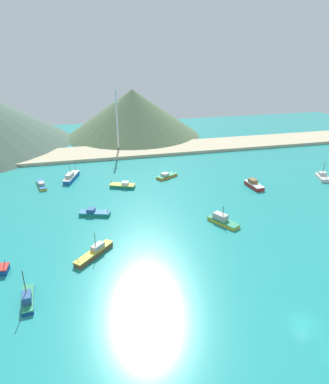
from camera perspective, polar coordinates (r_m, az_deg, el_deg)
The scene contains 14 objects.
ground at distance 85.41m, azimuth 10.58°, elevation -7.07°, with size 260.00×280.00×0.50m.
fishing_boat_0 at distance 114.37m, azimuth 14.68°, elevation 1.22°, with size 3.48×8.11×2.46m.
fishing_boat_3 at distance 118.90m, azimuth 0.34°, elevation 2.72°, with size 8.21×6.27×1.81m.
fishing_boat_6 at distance 118.48m, azimuth -19.85°, elevation 1.19°, with size 4.16×10.14×1.73m.
fishing_boat_7 at distance 94.48m, azimuth -11.65°, elevation -3.42°, with size 8.67×5.18×1.96m.
fishing_boat_8 at distance 129.37m, azimuth 24.88°, elevation 2.30°, with size 5.10×7.53×6.23m.
fishing_boat_9 at distance 120.94m, azimuth -15.32°, elevation 2.43°, with size 5.75×11.08×5.01m.
fishing_boat_11 at distance 68.14m, azimuth -21.88°, elevation -16.20°, with size 2.69×7.82×6.91m.
fishing_boat_12 at distance 111.21m, azimuth -6.97°, elevation 1.09°, with size 8.46×5.72×2.17m.
fishing_boat_13 at distance 77.10m, azimuth -11.58°, elevation -9.85°, with size 9.06×9.10×5.38m.
fishing_boat_14 at distance 89.58m, azimuth 9.62°, elevation -4.65°, with size 6.65×8.97×4.87m.
beach_strip at distance 151.32m, azimuth -1.11°, elevation 7.24°, with size 247.00×19.28×1.20m, color #C6B793.
hill_central at distance 176.10m, azimuth -5.31°, elevation 13.04°, with size 67.34×67.34×22.83m.
radio_tower at distance 146.83m, azimuth -7.91°, elevation 11.60°, with size 2.59×2.08×25.95m.
Camera 1 is at (-32.84, -36.40, 42.26)m, focal length 31.97 mm.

